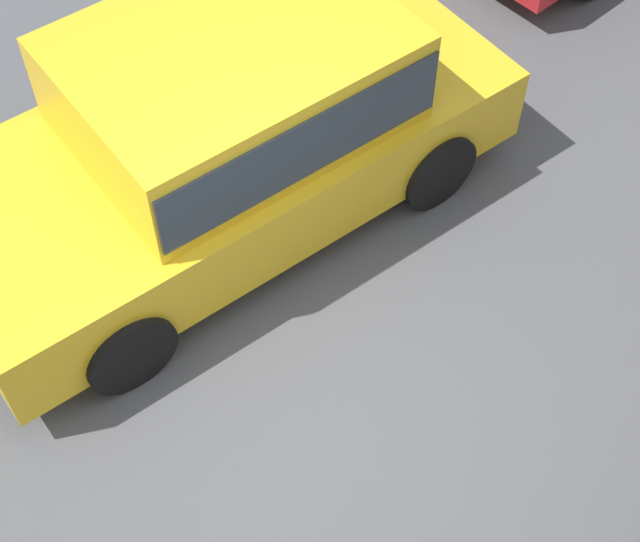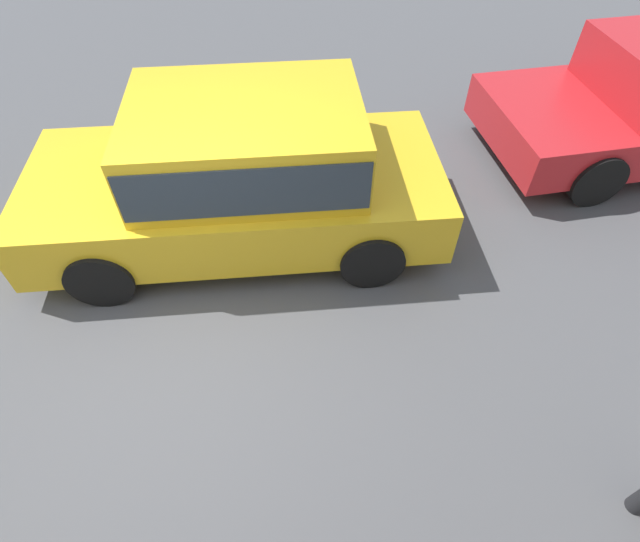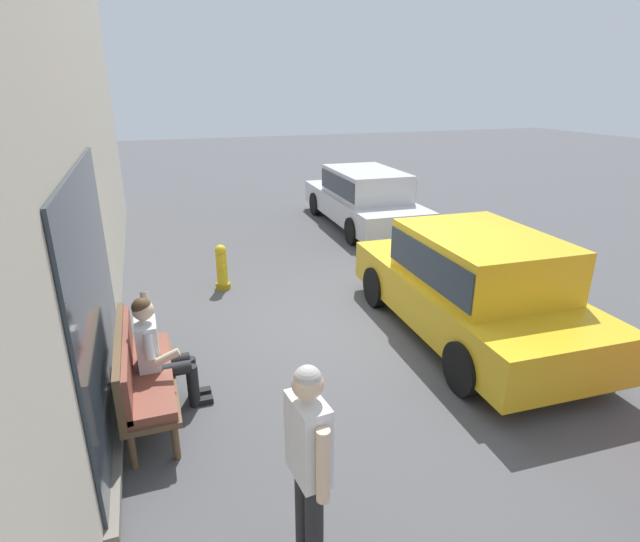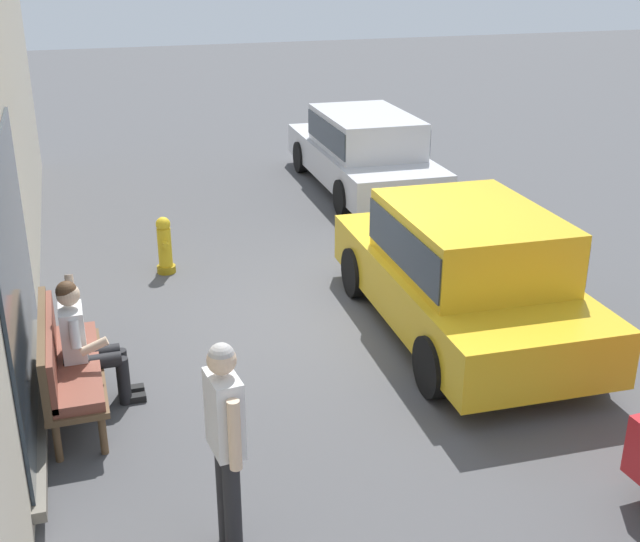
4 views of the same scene
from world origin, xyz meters
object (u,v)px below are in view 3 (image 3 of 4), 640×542
person_on_phone (159,351)px  parked_car_far (364,196)px  bench (138,370)px  pedestrian_standing (308,458)px  fire_hydrant (222,268)px  parked_car_mid (474,281)px

person_on_phone → parked_car_far: size_ratio=0.28×
bench → pedestrian_standing: (-2.35, -1.12, 0.45)m
fire_hydrant → bench: bearing=157.6°
bench → parked_car_mid: bearing=-84.5°
person_on_phone → fire_hydrant: size_ratio=1.65×
parked_car_mid → fire_hydrant: 4.26m
person_on_phone → fire_hydrant: person_on_phone is taller
parked_car_far → fire_hydrant: (-3.03, 4.06, -0.40)m
bench → parked_car_mid: size_ratio=0.41×
pedestrian_standing → fire_hydrant: 5.76m
person_on_phone → pedestrian_standing: bearing=-159.9°
parked_car_mid → parked_car_far: bearing=-9.6°
parked_car_mid → fire_hydrant: bearing=45.9°
bench → parked_car_far: bearing=-40.4°
person_on_phone → parked_car_mid: bearing=-85.6°
parked_car_mid → pedestrian_standing: (-2.77, 3.31, 0.19)m
person_on_phone → parked_car_far: parked_car_far is taller
person_on_phone → parked_car_far: (6.30, -5.22, 0.08)m
fire_hydrant → parked_car_far: bearing=-53.2°
person_on_phone → parked_car_mid: (0.32, -4.21, 0.13)m
bench → parked_car_far: 8.41m
bench → person_on_phone: bearing=-65.3°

